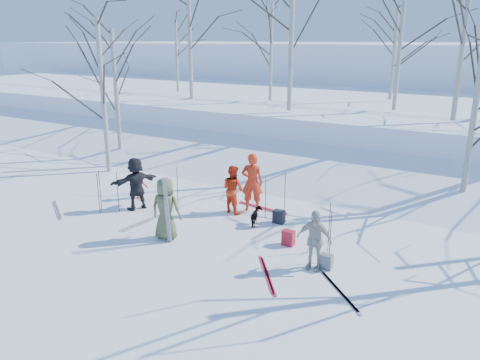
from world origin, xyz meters
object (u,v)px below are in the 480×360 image
Objects in this scene: skier_grey_west at (136,183)px; backpack_grey at (326,262)px; dog at (256,217)px; backpack_red at (288,238)px; skier_red_seated at (139,185)px; skier_olive_center at (166,209)px; skier_red_north at (252,182)px; skier_cream_east at (314,240)px; backpack_dark at (279,217)px; skier_redor_behind at (233,189)px.

backpack_grey is (6.89, -0.76, -0.68)m from skier_grey_west.
dog is 1.55× the size of backpack_red.
skier_red_seated is 1.48× the size of dog.
skier_olive_center is 2.74m from skier_grey_west.
skier_red_seated is (-3.98, -1.00, -0.48)m from skier_red_north.
skier_cream_east is at bearing 124.41° from dog.
skier_red_north reaches higher than backpack_dark.
skier_grey_west is 6.96m from backpack_grey.
dog is 1.72× the size of backpack_grey.
skier_red_north is 2.95× the size of dog.
dog is 3.21m from backpack_grey.
backpack_dark is (1.24, -0.51, -0.76)m from skier_red_north.
dog is at bearing 103.49° from skier_red_north.
skier_cream_east is (3.73, -2.27, -0.03)m from skier_redor_behind.
skier_grey_west is 5.54m from backpack_red.
skier_grey_west is at bearing 169.11° from skier_cream_east.
skier_cream_east reaches higher than backpack_red.
skier_redor_behind is at bearing 23.37° from skier_red_north.
skier_cream_east is at bearing -47.26° from backpack_dark.
dog is (1.20, -0.60, -0.51)m from skier_redor_behind.
backpack_red is (6.17, -0.83, -0.27)m from skier_red_seated.
skier_grey_west reaches higher than skier_cream_east.
backpack_red is at bearing 118.19° from skier_red_north.
skier_red_seated is at bearing -118.67° from skier_grey_west.
backpack_grey is at bearing -83.86° from skier_red_seated.
skier_red_north is 4.81× the size of backpack_dark.
skier_olive_center reaches higher than skier_redor_behind.
skier_red_seated is 7.72m from backpack_grey.
skier_cream_east is 3.96× the size of backpack_grey.
skier_red_north is 1.10× the size of skier_grey_west.
skier_olive_center is 0.92× the size of skier_red_north.
skier_red_seated reaches higher than dog.
backpack_red reaches higher than backpack_dark.
skier_olive_center is 1.83× the size of skier_red_seated.
skier_olive_center reaches higher than dog.
dog is at bearing -132.36° from backpack_dark.
skier_redor_behind is 4.37m from skier_cream_east.
skier_red_seated is at bearing -174.72° from backpack_dark.
backpack_red is 1.11× the size of backpack_grey.
dog is at bearing 123.20° from skier_grey_west.
skier_red_seated is at bearing -49.18° from skier_olive_center.
skier_red_seated is 2.29× the size of backpack_red.
skier_cream_east is 0.86× the size of skier_grey_west.
skier_olive_center is at bearing -107.53° from skier_red_seated.
dog is at bearing 151.80° from backpack_red.
skier_grey_west reaches higher than backpack_red.
skier_red_seated is 5.25m from backpack_dark.
skier_red_north is 1.47m from dog.
skier_olive_center is 1.13× the size of skier_redor_behind.
skier_red_seated is 0.55× the size of skier_grey_west.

